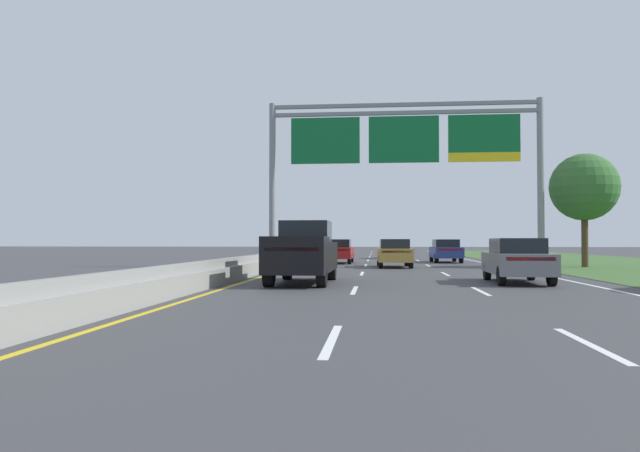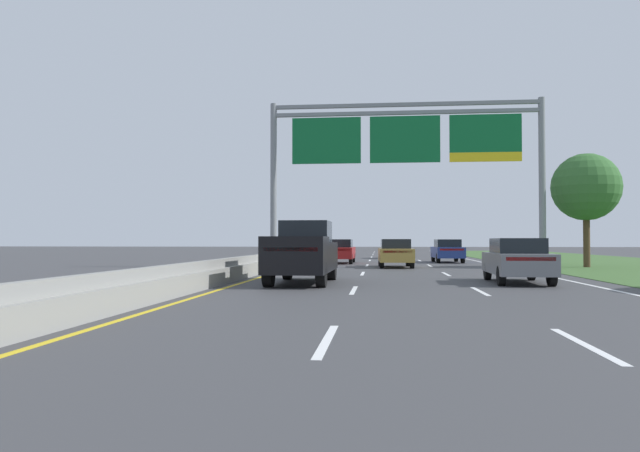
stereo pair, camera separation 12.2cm
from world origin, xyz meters
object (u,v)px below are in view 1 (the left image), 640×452
Objects in this scene: pickup_truck_black at (303,252)px; car_red_left_lane_sedan at (338,251)px; roadside_tree_mid at (584,187)px; overhead_sign_gantry at (404,148)px; car_gold_centre_lane_sedan at (394,253)px; car_blue_right_lane_sedan at (446,250)px; car_silver_centre_lane_sedan at (394,249)px; car_grey_right_lane_sedan at (517,260)px.

pickup_truck_black is 1.23× the size of car_red_left_lane_sedan.
overhead_sign_gantry is at bearing -172.43° from roadside_tree_mid.
roadside_tree_mid is (10.56, 0.82, 3.63)m from car_gold_centre_lane_sedan.
car_red_left_lane_sedan and car_blue_right_lane_sedan have the same top height.
pickup_truck_black is 21.87m from car_blue_right_lane_sedan.
car_blue_right_lane_sedan is (7.25, 20.63, -0.26)m from pickup_truck_black.
car_grey_right_lane_sedan is at bearing -173.75° from car_silver_centre_lane_sedan.
overhead_sign_gantry is 3.39× the size of car_blue_right_lane_sedan.
pickup_truck_black is 7.54m from car_grey_right_lane_sedan.
roadside_tree_mid is (14.09, 13.62, 3.38)m from pickup_truck_black.
car_blue_right_lane_sedan is 0.70× the size of roadside_tree_mid.
car_gold_centre_lane_sedan is (3.53, 12.81, -0.26)m from pickup_truck_black.
car_silver_centre_lane_sedan is at bearing 90.31° from overhead_sign_gantry.
car_red_left_lane_sedan is 7.53m from car_blue_right_lane_sedan.
car_red_left_lane_sedan and car_grey_right_lane_sedan have the same top height.
roadside_tree_mid is at bearing -136.97° from car_blue_right_lane_sedan.
overhead_sign_gantry is 2.38× the size of roadside_tree_mid.
car_grey_right_lane_sedan is at bearing -117.31° from roadside_tree_mid.
car_blue_right_lane_sedan is (3.72, 7.83, 0.00)m from car_gold_centre_lane_sedan.
car_grey_right_lane_sedan and car_silver_centre_lane_sedan have the same top height.
car_silver_centre_lane_sedan is 1.00× the size of car_blue_right_lane_sedan.
car_grey_right_lane_sedan is 12.60m from car_gold_centre_lane_sedan.
pickup_truck_black is 19.89m from roadside_tree_mid.
pickup_truck_black is 1.22× the size of car_silver_centre_lane_sedan.
car_silver_centre_lane_sedan is 9.31m from car_blue_right_lane_sedan.
pickup_truck_black is at bearing 163.00° from car_gold_centre_lane_sedan.
overhead_sign_gantry is 14.07m from pickup_truck_black.
car_grey_right_lane_sedan is at bearing -73.28° from overhead_sign_gantry.
car_red_left_lane_sedan is at bearing 159.42° from car_silver_centre_lane_sedan.
roadside_tree_mid is (6.60, 12.78, 3.63)m from car_grey_right_lane_sedan.
car_gold_centre_lane_sedan is (-3.96, 11.96, 0.00)m from car_grey_right_lane_sedan.
car_red_left_lane_sedan is 6.64m from car_gold_centre_lane_sedan.
car_gold_centre_lane_sedan is 8.67m from car_blue_right_lane_sedan.
car_blue_right_lane_sedan is (3.20, 8.34, -5.78)m from overhead_sign_gantry.
car_silver_centre_lane_sedan and car_gold_centre_lane_sedan have the same top height.
car_blue_right_lane_sedan is at bearing 2.27° from car_grey_right_lane_sedan.
overhead_sign_gantry is at bearing 179.50° from car_silver_centre_lane_sedan.
car_blue_right_lane_sedan is (3.29, -8.71, 0.00)m from car_silver_centre_lane_sedan.
car_red_left_lane_sedan is at bearing 105.60° from car_blue_right_lane_sedan.
car_grey_right_lane_sedan and car_gold_centre_lane_sedan have the same top height.
roadside_tree_mid is at bearing 7.57° from overhead_sign_gantry.
car_grey_right_lane_sedan and car_blue_right_lane_sedan have the same top height.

